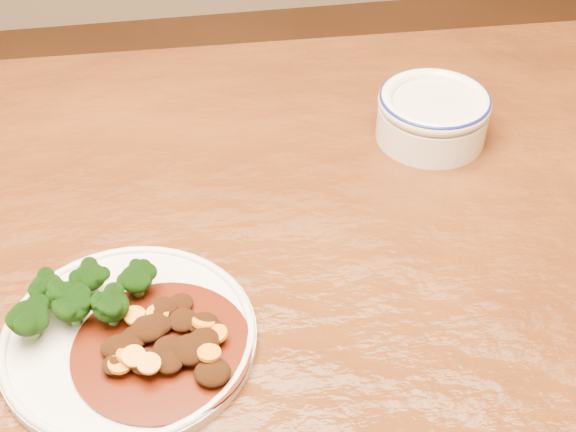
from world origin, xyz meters
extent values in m
cube|color=#592D0F|center=(0.00, 0.00, 0.73)|extent=(1.52, 0.94, 0.04)
cylinder|color=silver|center=(-0.06, -0.08, 0.76)|extent=(0.23, 0.23, 0.01)
torus|color=silver|center=(-0.06, -0.08, 0.76)|extent=(0.23, 0.23, 0.01)
cylinder|color=#568645|center=(-0.11, -0.06, 0.77)|extent=(0.01, 0.01, 0.01)
ellipsoid|color=black|center=(-0.11, -0.06, 0.79)|extent=(0.04, 0.04, 0.03)
cylinder|color=#568645|center=(-0.05, -0.04, 0.77)|extent=(0.01, 0.01, 0.01)
ellipsoid|color=black|center=(-0.05, -0.04, 0.78)|extent=(0.03, 0.03, 0.02)
cylinder|color=#568645|center=(-0.07, -0.07, 0.77)|extent=(0.01, 0.01, 0.01)
ellipsoid|color=black|center=(-0.07, -0.07, 0.79)|extent=(0.03, 0.03, 0.03)
cylinder|color=#568645|center=(-0.13, -0.03, 0.77)|extent=(0.01, 0.01, 0.01)
ellipsoid|color=black|center=(-0.13, -0.03, 0.78)|extent=(0.03, 0.03, 0.02)
cylinder|color=#568645|center=(-0.15, -0.07, 0.77)|extent=(0.01, 0.01, 0.01)
ellipsoid|color=black|center=(-0.15, -0.07, 0.79)|extent=(0.04, 0.04, 0.03)
cylinder|color=#568645|center=(-0.09, -0.03, 0.77)|extent=(0.01, 0.01, 0.01)
ellipsoid|color=black|center=(-0.09, -0.03, 0.78)|extent=(0.03, 0.03, 0.02)
cylinder|color=#568645|center=(-0.11, -0.05, 0.77)|extent=(0.01, 0.01, 0.01)
ellipsoid|color=black|center=(-0.11, -0.05, 0.79)|extent=(0.03, 0.03, 0.03)
cylinder|color=#4C1508|center=(-0.03, -0.11, 0.76)|extent=(0.16, 0.16, 0.00)
ellipsoid|color=black|center=(-0.01, -0.08, 0.77)|extent=(0.03, 0.03, 0.01)
ellipsoid|color=black|center=(-0.06, -0.10, 0.77)|extent=(0.03, 0.02, 0.01)
ellipsoid|color=black|center=(0.01, -0.10, 0.77)|extent=(0.02, 0.02, 0.01)
ellipsoid|color=black|center=(0.01, -0.11, 0.77)|extent=(0.03, 0.03, 0.01)
ellipsoid|color=black|center=(-0.05, -0.13, 0.77)|extent=(0.03, 0.03, 0.01)
ellipsoid|color=black|center=(-0.03, -0.13, 0.77)|extent=(0.03, 0.03, 0.01)
ellipsoid|color=black|center=(0.01, -0.15, 0.77)|extent=(0.03, 0.03, 0.02)
ellipsoid|color=black|center=(-0.01, -0.12, 0.77)|extent=(0.03, 0.03, 0.02)
ellipsoid|color=black|center=(-0.03, -0.06, 0.77)|extent=(0.03, 0.03, 0.01)
ellipsoid|color=black|center=(-0.03, -0.11, 0.77)|extent=(0.03, 0.03, 0.01)
ellipsoid|color=black|center=(-0.03, -0.07, 0.77)|extent=(0.02, 0.02, 0.01)
ellipsoid|color=black|center=(0.01, -0.09, 0.77)|extent=(0.03, 0.02, 0.01)
ellipsoid|color=black|center=(-0.05, -0.08, 0.77)|extent=(0.02, 0.02, 0.01)
ellipsoid|color=black|center=(-0.03, -0.07, 0.77)|extent=(0.03, 0.02, 0.01)
ellipsoid|color=black|center=(-0.04, -0.09, 0.77)|extent=(0.03, 0.03, 0.02)
ellipsoid|color=black|center=(-0.01, -0.06, 0.77)|extent=(0.02, 0.03, 0.01)
ellipsoid|color=black|center=(-0.07, -0.10, 0.77)|extent=(0.03, 0.03, 0.02)
ellipsoid|color=black|center=(-0.05, -0.09, 0.77)|extent=(0.03, 0.02, 0.01)
ellipsoid|color=black|center=(-0.07, -0.13, 0.77)|extent=(0.02, 0.02, 0.01)
ellipsoid|color=black|center=(-0.04, -0.09, 0.77)|extent=(0.03, 0.03, 0.02)
cylinder|color=orange|center=(-0.03, -0.07, 0.77)|extent=(0.03, 0.03, 0.01)
cylinder|color=orange|center=(-0.04, -0.14, 0.78)|extent=(0.03, 0.03, 0.01)
cylinder|color=orange|center=(-0.05, -0.07, 0.77)|extent=(0.03, 0.03, 0.01)
cylinder|color=orange|center=(0.01, -0.09, 0.77)|extent=(0.02, 0.02, 0.01)
cylinder|color=orange|center=(0.02, -0.11, 0.77)|extent=(0.03, 0.03, 0.01)
cylinder|color=orange|center=(-0.07, -0.13, 0.77)|extent=(0.03, 0.03, 0.01)
cylinder|color=orange|center=(-0.06, -0.13, 0.78)|extent=(0.03, 0.03, 0.01)
cylinder|color=orange|center=(0.01, -0.13, 0.78)|extent=(0.03, 0.03, 0.01)
cylinder|color=orange|center=(-0.06, -0.12, 0.78)|extent=(0.03, 0.03, 0.01)
cylinder|color=silver|center=(0.31, 0.18, 0.77)|extent=(0.13, 0.13, 0.04)
cylinder|color=silver|center=(0.31, 0.18, 0.80)|extent=(0.10, 0.10, 0.01)
torus|color=silver|center=(0.31, 0.18, 0.80)|extent=(0.13, 0.13, 0.02)
torus|color=navy|center=(0.31, 0.18, 0.81)|extent=(0.13, 0.13, 0.01)
camera|label=1|loc=(0.00, -0.58, 1.33)|focal=50.00mm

